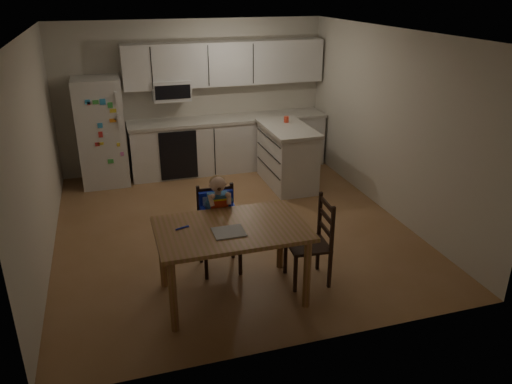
{
  "coord_description": "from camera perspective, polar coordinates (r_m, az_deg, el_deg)",
  "views": [
    {
      "loc": [
        -1.44,
        -5.85,
        3.02
      ],
      "look_at": [
        0.05,
        -0.97,
        0.88
      ],
      "focal_mm": 35.0,
      "sensor_mm": 36.0,
      "label": 1
    }
  ],
  "objects": [
    {
      "name": "kitchen_run",
      "position": [
        8.59,
        -3.43,
        8.28
      ],
      "size": [
        3.37,
        0.62,
        2.15
      ],
      "color": "silver",
      "rests_on": "ground"
    },
    {
      "name": "kitchen_island",
      "position": [
        7.98,
        3.56,
        4.17
      ],
      "size": [
        0.68,
        1.3,
        0.96
      ],
      "color": "silver",
      "rests_on": "ground"
    },
    {
      "name": "chair_booster",
      "position": [
        5.53,
        -4.38,
        -2.36
      ],
      "size": [
        0.44,
        0.44,
        1.13
      ],
      "rotation": [
        0.0,
        0.0,
        -0.03
      ],
      "color": "black",
      "rests_on": "ground"
    },
    {
      "name": "refrigerator",
      "position": [
        8.29,
        -17.26,
        6.56
      ],
      "size": [
        0.72,
        0.7,
        1.7
      ],
      "primitive_type": "cube",
      "color": "silver",
      "rests_on": "ground"
    },
    {
      "name": "room",
      "position": [
        6.73,
        -4.07,
        7.44
      ],
      "size": [
        4.52,
        5.01,
        2.51
      ],
      "color": "olive",
      "rests_on": "ground"
    },
    {
      "name": "napkin",
      "position": [
        4.83,
        -3.13,
        -4.58
      ],
      "size": [
        0.3,
        0.26,
        0.01
      ],
      "primitive_type": "cube",
      "color": "#B5B5BA",
      "rests_on": "dining_table"
    },
    {
      "name": "dining_table",
      "position": [
        4.99,
        -2.81,
        -5.12
      ],
      "size": [
        1.49,
        0.96,
        0.8
      ],
      "color": "olive",
      "rests_on": "ground"
    },
    {
      "name": "red_cup",
      "position": [
        8.08,
        3.49,
        8.29
      ],
      "size": [
        0.08,
        0.08,
        0.1
      ],
      "primitive_type": "cylinder",
      "color": "red",
      "rests_on": "kitchen_island"
    },
    {
      "name": "toddler_spoon",
      "position": [
        4.95,
        -8.54,
        -4.09
      ],
      "size": [
        0.12,
        0.06,
        0.02
      ],
      "primitive_type": "cylinder",
      "rotation": [
        0.0,
        1.57,
        0.35
      ],
      "color": "#1729C8",
      "rests_on": "dining_table"
    },
    {
      "name": "chair_side",
      "position": [
        5.37,
        6.95,
        -4.97
      ],
      "size": [
        0.45,
        0.45,
        0.95
      ],
      "rotation": [
        0.0,
        0.0,
        -1.64
      ],
      "color": "black",
      "rests_on": "ground"
    }
  ]
}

